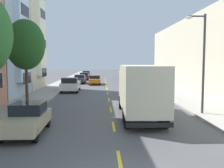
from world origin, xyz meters
TOP-DOWN VIEW (x-y plane):
  - ground_plane at (0.00, 30.00)m, footprint 160.00×160.00m
  - sidewalk_left at (-7.10, 28.00)m, footprint 3.20×120.00m
  - sidewalk_right at (7.10, 28.00)m, footprint 3.20×120.00m
  - lane_centerline_dashes at (0.00, 24.50)m, footprint 0.14×47.20m
  - street_tree_second at (-6.40, 12.63)m, footprint 2.89×2.89m
  - street_lamp at (5.94, 9.71)m, footprint 1.35×0.28m
  - delivery_box_truck at (1.80, 9.06)m, footprint 2.53×7.76m
  - parked_sedan_silver at (4.48, 18.44)m, footprint 1.85×4.52m
  - parked_sedan_burgundy at (-4.27, 43.83)m, footprint 1.88×4.53m
  - parked_wagon_sky at (-4.36, 51.98)m, footprint 1.86×4.72m
  - parked_pickup_black at (4.30, 40.36)m, footprint 2.12×5.34m
  - parked_suv_forest at (4.22, 47.79)m, footprint 2.06×4.84m
  - parked_pickup_white at (-4.46, 23.75)m, footprint 2.08×5.33m
  - parked_sedan_charcoal at (-4.40, 35.62)m, footprint 1.89×4.54m
  - parked_hatchback_champagne at (-4.39, 5.75)m, footprint 1.79×4.02m
  - parked_wagon_red at (4.31, 28.64)m, footprint 1.86×4.72m
  - moving_orange_sedan at (-1.80, 33.42)m, footprint 1.80×4.50m

SIDE VIEW (x-z plane):
  - ground_plane at x=0.00m, z-range 0.00..0.00m
  - lane_centerline_dashes at x=0.00m, z-range 0.00..0.01m
  - sidewalk_left at x=-7.10m, z-range 0.00..0.14m
  - sidewalk_right at x=7.10m, z-range 0.00..0.14m
  - parked_sedan_silver at x=4.48m, z-range 0.03..1.46m
  - parked_sedan_burgundy at x=-4.27m, z-range 0.03..1.46m
  - parked_sedan_charcoal at x=-4.40m, z-range 0.03..1.46m
  - moving_orange_sedan at x=-1.80m, z-range 0.03..1.46m
  - parked_hatchback_champagne at x=-4.39m, z-range 0.01..1.51m
  - parked_wagon_sky at x=-4.36m, z-range 0.05..1.55m
  - parked_wagon_red at x=4.31m, z-range 0.05..1.55m
  - parked_pickup_black at x=4.30m, z-range -0.04..1.69m
  - parked_pickup_white at x=-4.46m, z-range -0.04..1.69m
  - parked_suv_forest at x=4.22m, z-range 0.02..1.95m
  - delivery_box_truck at x=1.80m, z-range 0.23..3.59m
  - street_lamp at x=5.94m, z-range 0.68..7.23m
  - street_tree_second at x=-6.40m, z-range 1.54..8.18m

